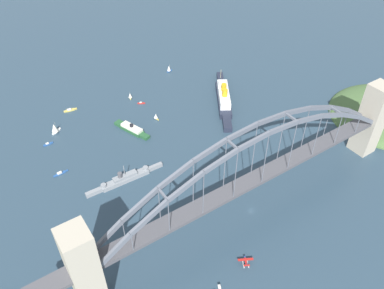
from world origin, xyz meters
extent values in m
plane|color=#283D4C|center=(0.00, 0.00, 0.00)|extent=(1400.00, 1400.00, 0.00)
cube|color=#ADA38E|center=(-124.62, 0.00, 32.22)|extent=(16.08, 17.62, 64.44)
cube|color=#ADA38E|center=(124.62, 0.00, 32.22)|extent=(16.08, 17.62, 64.44)
cube|color=#47474C|center=(0.00, 0.00, 33.63)|extent=(233.16, 12.04, 2.40)
cube|color=#47474C|center=(-144.66, 0.00, 33.63)|extent=(24.00, 12.04, 2.40)
cube|color=slate|center=(-108.54, -5.42, 41.44)|extent=(25.86, 1.80, 18.30)
cube|color=slate|center=(-84.42, -5.42, 55.32)|extent=(25.56, 1.80, 15.00)
cube|color=slate|center=(-60.30, -5.42, 65.73)|extent=(25.20, 1.80, 11.69)
cube|color=slate|center=(-36.18, -5.42, 72.67)|extent=(24.79, 1.80, 8.33)
cube|color=slate|center=(-12.06, -5.42, 76.14)|extent=(24.35, 1.80, 4.93)
cube|color=slate|center=(12.06, -5.42, 76.14)|extent=(24.35, 1.80, 4.93)
cube|color=slate|center=(36.18, -5.42, 72.67)|extent=(24.79, 1.80, 8.33)
cube|color=slate|center=(60.30, -5.42, 65.73)|extent=(25.20, 1.80, 11.69)
cube|color=slate|center=(84.42, -5.42, 55.32)|extent=(25.56, 1.80, 15.00)
cube|color=slate|center=(108.54, -5.42, 41.44)|extent=(25.86, 1.80, 18.30)
cube|color=slate|center=(-108.54, 5.42, 41.44)|extent=(25.86, 1.80, 18.30)
cube|color=slate|center=(-84.42, 5.42, 55.32)|extent=(25.56, 1.80, 15.00)
cube|color=slate|center=(-60.30, 5.42, 65.73)|extent=(25.20, 1.80, 11.69)
cube|color=slate|center=(-36.18, 5.42, 72.67)|extent=(24.79, 1.80, 8.33)
cube|color=slate|center=(-12.06, 5.42, 76.14)|extent=(24.35, 1.80, 4.93)
cube|color=slate|center=(12.06, 5.42, 76.14)|extent=(24.35, 1.80, 4.93)
cube|color=slate|center=(36.18, 5.42, 72.67)|extent=(24.79, 1.80, 8.33)
cube|color=slate|center=(60.30, 5.42, 65.73)|extent=(25.20, 1.80, 11.69)
cube|color=slate|center=(84.42, 5.42, 55.32)|extent=(25.56, 1.80, 15.00)
cube|color=slate|center=(108.54, 5.42, 41.44)|extent=(25.86, 1.80, 18.30)
cube|color=slate|center=(-120.60, 0.00, 33.63)|extent=(1.40, 10.83, 1.40)
cube|color=slate|center=(-72.36, 0.00, 61.39)|extent=(1.40, 10.83, 1.40)
cube|color=slate|center=(-24.12, 0.00, 75.27)|extent=(1.40, 10.83, 1.40)
cube|color=slate|center=(24.12, 0.00, 75.27)|extent=(1.40, 10.83, 1.40)
cube|color=slate|center=(72.36, 0.00, 61.39)|extent=(1.40, 10.83, 1.40)
cube|color=slate|center=(120.60, 0.00, 33.63)|extent=(1.40, 10.83, 1.40)
cylinder|color=slate|center=(-96.48, -5.42, 42.04)|extent=(0.56, 0.56, 14.42)
cylinder|color=slate|center=(-96.48, 5.42, 42.04)|extent=(0.56, 0.56, 14.42)
cylinder|color=slate|center=(-72.36, -5.42, 48.11)|extent=(0.56, 0.56, 26.56)
cylinder|color=slate|center=(-72.36, 5.42, 48.11)|extent=(0.56, 0.56, 26.56)
cylinder|color=slate|center=(-48.24, -5.42, 52.45)|extent=(0.56, 0.56, 35.24)
cylinder|color=slate|center=(-48.24, 5.42, 52.45)|extent=(0.56, 0.56, 35.24)
cylinder|color=slate|center=(-24.12, -5.42, 55.05)|extent=(0.56, 0.56, 40.44)
cylinder|color=slate|center=(-24.12, 5.42, 55.05)|extent=(0.56, 0.56, 40.44)
cylinder|color=slate|center=(0.00, -5.42, 55.92)|extent=(0.56, 0.56, 42.18)
cylinder|color=slate|center=(0.00, 5.42, 55.92)|extent=(0.56, 0.56, 42.18)
cylinder|color=slate|center=(24.12, -5.42, 55.05)|extent=(0.56, 0.56, 40.44)
cylinder|color=slate|center=(24.12, 5.42, 55.05)|extent=(0.56, 0.56, 40.44)
cylinder|color=slate|center=(48.24, -5.42, 52.45)|extent=(0.56, 0.56, 35.24)
cylinder|color=slate|center=(48.24, 5.42, 52.45)|extent=(0.56, 0.56, 35.24)
cylinder|color=slate|center=(72.36, -5.42, 48.11)|extent=(0.56, 0.56, 26.56)
cylinder|color=slate|center=(72.36, 5.42, 48.11)|extent=(0.56, 0.56, 26.56)
cylinder|color=slate|center=(96.48, -5.42, 42.04)|extent=(0.56, 0.56, 14.42)
cylinder|color=slate|center=(96.48, 5.42, 42.04)|extent=(0.56, 0.56, 14.42)
cube|color=#1E2333|center=(69.29, 125.29, 2.62)|extent=(42.71, 57.89, 5.25)
cube|color=#1E2333|center=(91.03, 159.62, 2.62)|extent=(16.42, 20.68, 5.25)
cube|color=#1E2333|center=(47.54, 90.96, 2.62)|extent=(17.53, 21.38, 5.25)
cube|color=white|center=(69.29, 125.29, 8.78)|extent=(33.04, 44.06, 7.07)
cube|color=white|center=(76.01, 135.91, 13.92)|extent=(12.95, 13.29, 3.20)
cylinder|color=gold|center=(70.51, 127.22, 15.83)|extent=(5.37, 5.37, 7.03)
cylinder|color=gold|center=(65.00, 118.53, 15.83)|extent=(5.37, 5.37, 7.03)
cylinder|color=tan|center=(89.68, 157.48, 10.25)|extent=(0.50, 0.50, 10.00)
cube|color=gray|center=(-63.82, 79.01, 1.81)|extent=(39.83, 7.15, 3.63)
cube|color=gray|center=(-37.37, 78.37, 1.81)|extent=(13.29, 3.10, 3.63)
cube|color=gray|center=(-90.28, 79.66, 1.81)|extent=(13.31, 3.66, 3.63)
cube|color=gray|center=(-63.82, 79.01, 5.00)|extent=(19.96, 5.43, 2.75)
cylinder|color=gray|center=(-45.64, 78.57, 4.73)|extent=(4.33, 4.33, 2.20)
cylinder|color=gray|center=(-82.01, 79.46, 4.73)|extent=(4.33, 4.33, 2.20)
cylinder|color=gray|center=(-63.82, 79.01, 11.38)|extent=(0.60, 0.60, 10.00)
cylinder|color=#4C4C51|center=(-67.79, 79.11, 8.58)|extent=(3.40, 3.40, 4.40)
cube|color=#23512D|center=(-30.22, 133.61, 1.43)|extent=(15.48, 25.29, 2.86)
cube|color=#23512D|center=(-24.95, 118.51, 1.43)|extent=(7.94, 9.40, 2.86)
cube|color=#23512D|center=(-35.48, 148.71, 1.43)|extent=(9.00, 9.77, 2.86)
cube|color=beige|center=(-30.22, 133.61, 4.13)|extent=(13.68, 23.01, 2.55)
cylinder|color=black|center=(-30.22, 133.61, 6.61)|extent=(3.21, 3.21, 2.40)
cylinder|color=#B7B7B2|center=(-33.75, -31.70, 0.45)|extent=(3.88, 6.13, 0.90)
cylinder|color=#B7B7B2|center=(-31.12, -33.12, 0.45)|extent=(3.88, 6.13, 0.90)
cylinder|color=navy|center=(-33.75, -31.70, 1.45)|extent=(0.14, 0.14, 1.11)
cylinder|color=navy|center=(-31.12, -33.12, 1.45)|extent=(0.14, 0.14, 1.11)
ellipsoid|color=#B21E19|center=(-32.43, -32.41, 2.74)|extent=(4.67, 6.96, 1.45)
cylinder|color=navy|center=(-30.91, -29.59, 2.74)|extent=(1.60, 1.36, 1.38)
cube|color=#B21E19|center=(-32.01, -31.63, 3.35)|extent=(9.75, 6.34, 0.20)
cube|color=#B21E19|center=(-33.93, -35.17, 2.88)|extent=(3.92, 2.81, 0.12)
cube|color=navy|center=(-33.93, -35.17, 4.21)|extent=(0.63, 1.02, 1.50)
cube|color=#234C8C|center=(55.51, 208.30, 0.46)|extent=(4.64, 2.95, 0.92)
cube|color=#234C8C|center=(58.29, 208.97, 0.46)|extent=(1.60, 1.21, 0.92)
cube|color=#234C8C|center=(52.73, 207.63, 0.46)|extent=(1.64, 1.38, 0.92)
cylinder|color=tan|center=(55.86, 208.38, 4.69)|extent=(0.16, 0.16, 7.52)
cone|color=white|center=(54.65, 208.09, 4.31)|extent=(4.74, 4.74, 6.02)
cube|color=#234C8C|center=(-104.26, 115.61, 0.42)|extent=(7.73, 2.88, 0.84)
cube|color=#234C8C|center=(-99.23, 116.01, 0.42)|extent=(2.61, 1.46, 0.84)
cube|color=#234C8C|center=(-109.29, 115.22, 0.42)|extent=(2.63, 1.71, 0.84)
cube|color=beige|center=(-105.20, 115.54, 1.54)|extent=(3.92, 2.13, 1.40)
cube|color=gold|center=(-66.11, 196.77, 0.59)|extent=(8.08, 4.09, 1.19)
cube|color=gold|center=(-60.98, 196.15, 0.59)|extent=(2.78, 2.05, 1.19)
cube|color=gold|center=(-71.24, 197.39, 0.59)|extent=(2.82, 2.40, 1.19)
cube|color=beige|center=(-67.07, 196.89, 1.68)|extent=(4.15, 2.99, 0.99)
cube|color=silver|center=(-88.74, 171.36, 0.55)|extent=(7.12, 6.05, 1.09)
cube|color=silver|center=(-85.10, 173.59, 0.55)|extent=(2.57, 2.33, 1.09)
cube|color=silver|center=(-92.38, 169.12, 0.55)|extent=(2.71, 2.57, 1.09)
cylinder|color=tan|center=(-88.28, 171.64, 6.17)|extent=(0.16, 0.16, 10.16)
cone|color=silver|center=(-89.88, 170.66, 5.67)|extent=(8.08, 8.08, 8.13)
cube|color=gold|center=(-2.17, 137.35, 0.40)|extent=(2.20, 4.27, 0.80)
cube|color=gold|center=(-1.75, 134.67, 0.40)|extent=(0.92, 1.45, 0.80)
cube|color=gold|center=(-2.58, 140.04, 0.40)|extent=(1.06, 1.47, 0.80)
cylinder|color=tan|center=(-2.11, 137.02, 3.57)|extent=(0.16, 0.16, 5.53)
cone|color=white|center=(-2.29, 138.19, 3.29)|extent=(4.26, 4.26, 4.43)
cube|color=#234C8C|center=(-100.98, 157.55, 0.57)|extent=(5.31, 2.23, 1.15)
cube|color=#234C8C|center=(-97.49, 157.68, 0.57)|extent=(1.79, 1.18, 1.15)
cube|color=#234C8C|center=(-104.47, 157.42, 0.57)|extent=(1.80, 1.41, 1.15)
cube|color=beige|center=(-101.63, 157.53, 1.65)|extent=(2.68, 1.72, 1.00)
cube|color=#B2231E|center=(-1.98, 168.49, 0.56)|extent=(4.76, 3.80, 1.11)
cube|color=#B2231E|center=(0.62, 166.87, 0.56)|extent=(1.77, 1.56, 1.11)
cube|color=#B2231E|center=(-4.59, 170.11, 0.56)|extent=(1.86, 1.71, 1.11)
cube|color=beige|center=(-2.47, 168.79, 1.58)|extent=(2.63, 2.31, 0.94)
cube|color=#2D6B3D|center=(-112.35, 39.06, 0.46)|extent=(5.12, 4.93, 0.91)
cube|color=#2D6B3D|center=(-109.95, 36.91, 0.46)|extent=(1.88, 1.84, 0.91)
cube|color=#2D6B3D|center=(-114.74, 41.21, 0.46)|extent=(2.02, 1.99, 0.91)
cylinder|color=tan|center=(-112.05, 38.79, 5.17)|extent=(0.16, 0.16, 8.52)
cone|color=white|center=(-113.10, 39.73, 4.75)|extent=(6.25, 6.25, 6.82)
cube|color=gold|center=(-6.58, 183.86, 0.54)|extent=(2.98, 4.31, 1.09)
cube|color=gold|center=(-5.54, 186.33, 0.54)|extent=(1.16, 1.51, 1.09)
cube|color=gold|center=(-7.62, 181.38, 0.54)|extent=(1.29, 1.56, 1.09)
cylinder|color=tan|center=(-6.45, 184.17, 4.28)|extent=(0.16, 0.16, 6.39)
cone|color=silver|center=(-6.91, 183.08, 3.96)|extent=(4.83, 4.83, 5.11)
camera|label=1|loc=(-140.95, -132.17, 223.96)|focal=36.46mm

